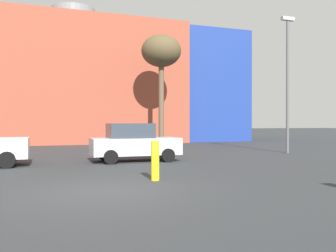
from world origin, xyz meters
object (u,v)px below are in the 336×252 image
bare_tree_0 (161,53)px  bollard_yellow_0 (155,161)px  parked_car_2 (134,142)px  street_lamp (288,76)px

bare_tree_0 → bollard_yellow_0: 16.91m
parked_car_2 → bare_tree_0: 12.04m
parked_car_2 → street_lamp: (9.26, 1.45, 3.53)m
bare_tree_0 → bollard_yellow_0: (-5.07, -14.88, -6.23)m
street_lamp → parked_car_2: bearing=-171.1°
parked_car_2 → bare_tree_0: bearing=65.2°
bare_tree_0 → parked_car_2: bearing=-114.8°
bare_tree_0 → street_lamp: (4.88, -8.04, -2.44)m
parked_car_2 → bare_tree_0: size_ratio=0.47×
bollard_yellow_0 → street_lamp: street_lamp is taller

